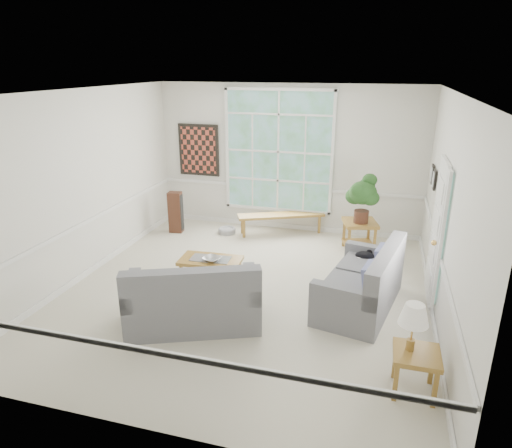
{
  "coord_description": "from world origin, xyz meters",
  "views": [
    {
      "loc": [
        1.87,
        -6.09,
        3.36
      ],
      "look_at": [
        0.1,
        0.2,
        1.05
      ],
      "focal_mm": 32.0,
      "sensor_mm": 36.0,
      "label": 1
    }
  ],
  "objects": [
    {
      "name": "loveseat_front",
      "position": [
        -0.42,
        -1.08,
        0.48
      ],
      "size": [
        1.97,
        1.51,
        0.95
      ],
      "primitive_type": "cube",
      "rotation": [
        0.0,
        0.0,
        0.39
      ],
      "color": "slate",
      "rests_on": "floor"
    },
    {
      "name": "loveseat_right",
      "position": [
        1.71,
        -0.0,
        0.47
      ],
      "size": [
        1.24,
        1.89,
        0.94
      ],
      "primitive_type": "cube",
      "rotation": [
        0.0,
        0.0,
        -0.21
      ],
      "color": "slate",
      "rests_on": "floor"
    },
    {
      "name": "cat",
      "position": [
        1.74,
        0.62,
        0.55
      ],
      "size": [
        0.35,
        0.3,
        0.14
      ],
      "primitive_type": "ellipsoid",
      "rotation": [
        0.0,
        0.0,
        -0.4
      ],
      "color": "black",
      "rests_on": "loveseat_right"
    },
    {
      "name": "wall_back",
      "position": [
        0.0,
        3.0,
        1.5
      ],
      "size": [
        5.5,
        0.02,
        3.0
      ],
      "primitive_type": "cube",
      "color": "silver",
      "rests_on": "ground"
    },
    {
      "name": "coffee_table",
      "position": [
        -0.67,
        0.22,
        0.18
      ],
      "size": [
        1.02,
        0.59,
        0.37
      ],
      "primitive_type": "cube",
      "rotation": [
        0.0,
        0.0,
        0.05
      ],
      "color": "olive",
      "rests_on": "floor"
    },
    {
      "name": "window_bench",
      "position": [
        -0.05,
        2.65,
        0.21
      ],
      "size": [
        1.76,
        1.06,
        0.42
      ],
      "primitive_type": "cube",
      "rotation": [
        0.0,
        0.0,
        0.43
      ],
      "color": "olive",
      "rests_on": "floor"
    },
    {
      "name": "wall_front",
      "position": [
        0.0,
        -3.0,
        1.5
      ],
      "size": [
        5.5,
        0.02,
        3.0
      ],
      "primitive_type": "cube",
      "color": "silver",
      "rests_on": "ground"
    },
    {
      "name": "pewter_bowl",
      "position": [
        -0.62,
        0.14,
        0.41
      ],
      "size": [
        0.42,
        0.42,
        0.08
      ],
      "primitive_type": "imported",
      "rotation": [
        0.0,
        0.0,
        -0.31
      ],
      "color": "#A0A0A5",
      "rests_on": "coffee_table"
    },
    {
      "name": "entry_door",
      "position": [
        2.71,
        0.6,
        1.05
      ],
      "size": [
        0.08,
        0.9,
        2.1
      ],
      "primitive_type": "cube",
      "color": "white",
      "rests_on": "floor"
    },
    {
      "name": "floor_speaker",
      "position": [
        -2.19,
        2.15,
        0.43
      ],
      "size": [
        0.29,
        0.24,
        0.86
      ],
      "primitive_type": "cube",
      "rotation": [
        0.0,
        0.0,
        0.11
      ],
      "color": "#412216",
      "rests_on": "floor"
    },
    {
      "name": "window_back",
      "position": [
        -0.2,
        2.96,
        1.65
      ],
      "size": [
        2.3,
        0.08,
        2.4
      ],
      "primitive_type": "cube",
      "color": "white",
      "rests_on": "wall_back"
    },
    {
      "name": "pet_bed",
      "position": [
        -1.14,
        2.36,
        0.06
      ],
      "size": [
        0.43,
        0.43,
        0.11
      ],
      "primitive_type": "cylinder",
      "rotation": [
        0.0,
        0.0,
        0.15
      ],
      "color": "gray",
      "rests_on": "floor"
    },
    {
      "name": "floor",
      "position": [
        0.0,
        0.0,
        -0.01
      ],
      "size": [
        5.5,
        6.0,
        0.01
      ],
      "primitive_type": "cube",
      "color": "beige",
      "rests_on": "ground"
    },
    {
      "name": "wall_left",
      "position": [
        -2.75,
        0.0,
        1.5
      ],
      "size": [
        0.02,
        6.0,
        3.0
      ],
      "primitive_type": "cube",
      "color": "silver",
      "rests_on": "ground"
    },
    {
      "name": "end_table",
      "position": [
        1.57,
        2.13,
        0.29
      ],
      "size": [
        0.73,
        0.73,
        0.59
      ],
      "primitive_type": "cube",
      "rotation": [
        0.0,
        0.0,
        0.28
      ],
      "color": "olive",
      "rests_on": "floor"
    },
    {
      "name": "wall_right",
      "position": [
        2.75,
        0.0,
        1.5
      ],
      "size": [
        0.02,
        6.0,
        3.0
      ],
      "primitive_type": "cube",
      "color": "silver",
      "rests_on": "ground"
    },
    {
      "name": "side_table",
      "position": [
        2.4,
        -1.73,
        0.25
      ],
      "size": [
        0.49,
        0.49,
        0.49
      ],
      "primitive_type": "cube",
      "rotation": [
        0.0,
        0.0,
        0.0
      ],
      "color": "olive",
      "rests_on": "floor"
    },
    {
      "name": "table_lamp",
      "position": [
        2.33,
        -1.69,
        0.76
      ],
      "size": [
        0.37,
        0.37,
        0.54
      ],
      "primitive_type": null,
      "rotation": [
        0.0,
        0.0,
        0.19
      ],
      "color": "white",
      "rests_on": "side_table"
    },
    {
      "name": "ceiling",
      "position": [
        0.0,
        0.0,
        3.0
      ],
      "size": [
        5.5,
        6.0,
        0.02
      ],
      "primitive_type": "cube",
      "color": "white",
      "rests_on": "ground"
    },
    {
      "name": "door_sidelight",
      "position": [
        2.71,
        -0.03,
        1.15
      ],
      "size": [
        0.08,
        0.26,
        1.9
      ],
      "primitive_type": "cube",
      "color": "white",
      "rests_on": "wall_right"
    },
    {
      "name": "houseplant",
      "position": [
        1.58,
        2.06,
        1.05
      ],
      "size": [
        0.61,
        0.61,
        0.92
      ],
      "primitive_type": null,
      "rotation": [
        0.0,
        0.0,
        -0.15
      ],
      "color": "#21491C",
      "rests_on": "end_table"
    },
    {
      "name": "wall_frame_near",
      "position": [
        2.71,
        1.75,
        1.55
      ],
      "size": [
        0.04,
        0.26,
        0.32
      ],
      "primitive_type": "cube",
      "color": "black",
      "rests_on": "wall_right"
    },
    {
      "name": "wall_frame_far",
      "position": [
        2.71,
        2.15,
        1.55
      ],
      "size": [
        0.04,
        0.26,
        0.32
      ],
      "primitive_type": "cube",
      "color": "black",
      "rests_on": "wall_right"
    },
    {
      "name": "wall_art",
      "position": [
        -1.95,
        2.95,
        1.6
      ],
      "size": [
        0.9,
        0.06,
        1.1
      ],
      "primitive_type": "cube",
      "color": "#5F291E",
      "rests_on": "wall_back"
    }
  ]
}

